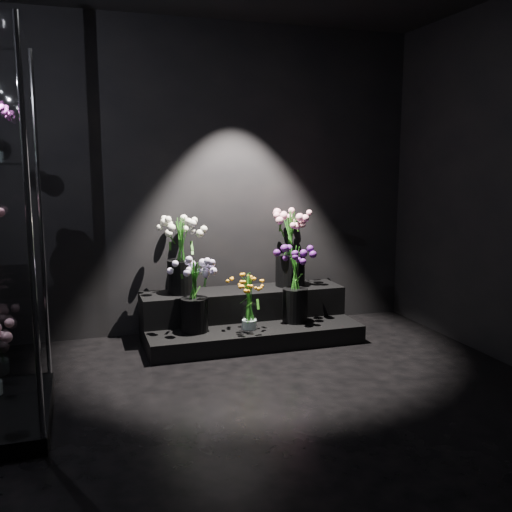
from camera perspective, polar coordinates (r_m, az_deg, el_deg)
name	(u,v)px	position (r m, az deg, el deg)	size (l,w,h in m)	color
floor	(281,416)	(3.68, 2.51, -15.65)	(4.00, 4.00, 0.00)	black
wall_back	(207,180)	(5.26, -4.97, 7.61)	(4.00, 4.00, 0.00)	black
display_riser	(247,318)	(5.16, -0.93, -6.23)	(1.85, 0.82, 0.41)	black
bouquet_orange_bells	(249,301)	(4.83, -0.69, -4.50)	(0.29, 0.29, 0.47)	white
bouquet_lilac	(194,290)	(4.76, -6.22, -3.37)	(0.42, 0.42, 0.61)	black
bouquet_purple	(295,279)	(5.03, 3.94, -2.35)	(0.35, 0.35, 0.67)	black
bouquet_cream_roses	(181,252)	(5.03, -7.48, 0.44)	(0.40, 0.40, 0.66)	black
bouquet_pink_roses	(290,243)	(5.31, 3.46, 1.26)	(0.47, 0.47, 0.73)	black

